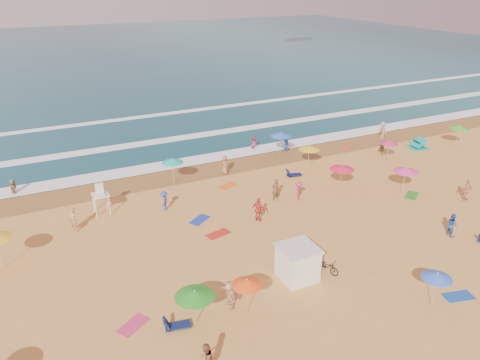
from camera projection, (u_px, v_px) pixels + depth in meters
name	position (u px, v px, depth m)	size (l,w,h in m)	color
ground	(272.00, 231.00, 33.14)	(220.00, 220.00, 0.00)	gold
ocean	(83.00, 57.00, 102.17)	(220.00, 140.00, 0.18)	#0C4756
wet_sand	(206.00, 170.00, 43.41)	(220.00, 220.00, 0.00)	olive
surf_foam	(175.00, 141.00, 50.62)	(200.00, 18.70, 0.05)	white
cabana	(298.00, 264.00, 27.67)	(2.00, 2.00, 2.00)	white
cabana_roof	(299.00, 248.00, 27.24)	(2.20, 2.20, 0.12)	silver
bicycle	(326.00, 266.00, 28.41)	(0.59, 1.70, 0.90)	black
lifeguard_stand	(101.00, 201.00, 35.17)	(1.20, 1.20, 2.10)	white
beach_umbrellas	(312.00, 188.00, 34.76)	(59.78, 25.25, 0.80)	#EB1841
loungers	(400.00, 238.00, 31.89)	(52.57, 24.07, 0.34)	#0F1E4D
towels	(276.00, 247.00, 31.22)	(52.54, 25.04, 0.03)	red
popup_tents	(476.00, 169.00, 42.10)	(3.85, 17.35, 1.20)	#D22E74
beachgoers	(268.00, 195.00, 36.58)	(47.39, 26.32, 2.12)	brown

